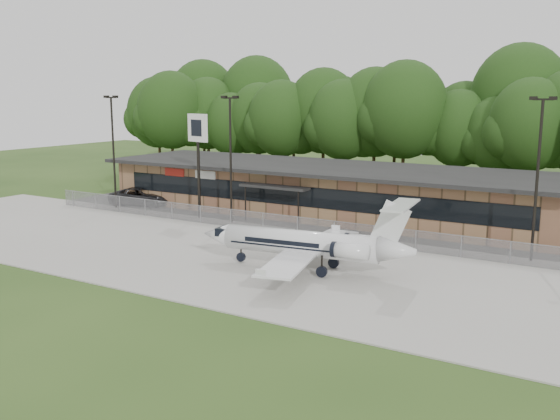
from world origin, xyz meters
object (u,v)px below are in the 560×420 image
Objects in this scene: suv at (142,197)px; pole_sign at (198,139)px; terminal at (328,190)px; business_jet at (309,245)px.

suv is 10.50m from pole_sign.
terminal is 6.69× the size of suv.
terminal is at bearing 105.77° from business_jet.
business_jet is at bearing -66.91° from terminal.
suv is at bearing -163.35° from terminal.
terminal is 18.02m from business_jet.
terminal is 12.00m from pole_sign.
business_jet reaches higher than terminal.
business_jet is at bearing -17.94° from pole_sign.
pole_sign is (-15.58, 9.42, 5.06)m from business_jet.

